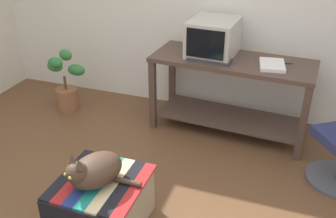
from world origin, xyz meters
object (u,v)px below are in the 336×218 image
object	(u,v)px
tv_monitor	(213,38)
potted_plant	(66,85)
book	(272,65)
desk	(231,83)
ottoman_with_blanket	(103,203)
cat	(94,170)
keyboard	(209,60)

from	to	relation	value
tv_monitor	potted_plant	bearing A→B (deg)	-168.18
book	potted_plant	size ratio (longest dim) A/B	0.44
tv_monitor	potted_plant	distance (m)	1.69
desk	ottoman_with_blanket	xyz separation A→B (m)	(-0.57, -1.57, -0.33)
tv_monitor	cat	size ratio (longest dim) A/B	1.05
desk	tv_monitor	world-z (taller)	tv_monitor
ottoman_with_blanket	desk	bearing A→B (deg)	70.17
book	cat	bearing A→B (deg)	-130.52
desk	cat	bearing A→B (deg)	-106.27
ottoman_with_blanket	potted_plant	xyz separation A→B (m)	(-1.20, 1.42, 0.10)
tv_monitor	ottoman_with_blanket	size ratio (longest dim) A/B	0.88
tv_monitor	cat	distance (m)	1.77
tv_monitor	book	xyz separation A→B (m)	(0.57, -0.13, -0.15)
tv_monitor	keyboard	bearing A→B (deg)	-81.00
ottoman_with_blanket	potted_plant	size ratio (longest dim) A/B	0.90
keyboard	cat	world-z (taller)	keyboard
ottoman_with_blanket	potted_plant	bearing A→B (deg)	130.22
keyboard	book	xyz separation A→B (m)	(0.56, 0.05, 0.00)
potted_plant	book	bearing A→B (deg)	2.27
keyboard	potted_plant	bearing A→B (deg)	-175.65
keyboard	ottoman_with_blanket	xyz separation A→B (m)	(-0.37, -1.45, -0.58)
cat	tv_monitor	bearing A→B (deg)	102.18
desk	potted_plant	xyz separation A→B (m)	(-1.76, -0.15, -0.23)
keyboard	book	world-z (taller)	book
keyboard	potted_plant	distance (m)	1.64
book	desk	bearing A→B (deg)	160.54
keyboard	potted_plant	world-z (taller)	keyboard
tv_monitor	keyboard	distance (m)	0.24
desk	keyboard	size ratio (longest dim) A/B	3.84
potted_plant	keyboard	bearing A→B (deg)	1.25
cat	potted_plant	size ratio (longest dim) A/B	0.76
tv_monitor	potted_plant	size ratio (longest dim) A/B	0.79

